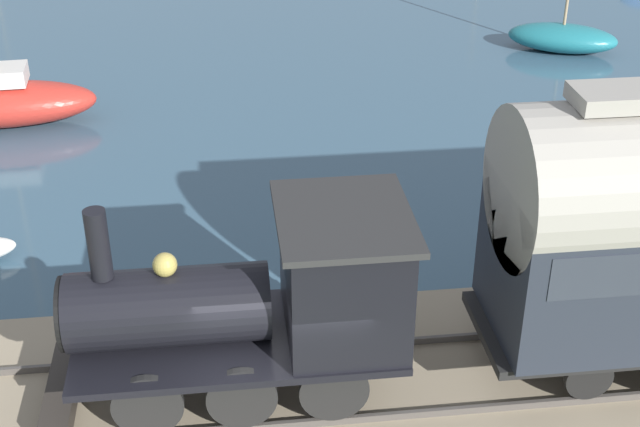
# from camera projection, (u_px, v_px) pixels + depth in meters

# --- Properties ---
(ground_plane) EXTENTS (200.00, 200.00, 0.00)m
(ground_plane) POSITION_uv_depth(u_px,v_px,m) (281.00, 416.00, 14.27)
(ground_plane) COLOR #476033
(rail_embankment) EXTENTS (4.90, 56.00, 0.58)m
(rail_embankment) POSITION_uv_depth(u_px,v_px,m) (280.00, 400.00, 14.27)
(rail_embankment) COLOR gray
(rail_embankment) RESTS_ON ground
(steam_locomotive) EXTENTS (2.39, 5.54, 3.29)m
(steam_locomotive) POSITION_uv_depth(u_px,v_px,m) (267.00, 296.00, 13.26)
(steam_locomotive) COLOR black
(steam_locomotive) RESTS_ON rail_embankment
(sailboat_teal) EXTENTS (2.95, 3.91, 7.80)m
(sailboat_teal) POSITION_uv_depth(u_px,v_px,m) (563.00, 36.00, 29.60)
(sailboat_teal) COLOR #1E707A
(sailboat_teal) RESTS_ON harbor_water
(sailboat_red) EXTENTS (2.02, 5.07, 7.51)m
(sailboat_red) POSITION_uv_depth(u_px,v_px,m) (3.00, 102.00, 24.14)
(sailboat_red) COLOR #B72D23
(sailboat_red) RESTS_ON harbor_water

